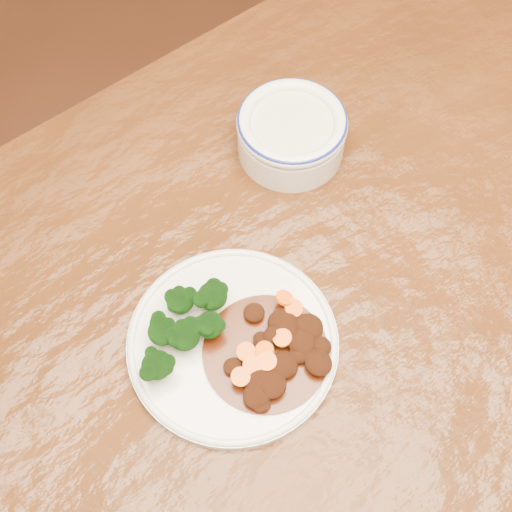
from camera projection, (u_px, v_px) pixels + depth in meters
ground at (300, 462)px, 1.48m from camera, size 4.00×4.00×0.00m
dining_table at (329, 338)px, 0.89m from camera, size 1.56×1.01×0.75m
dinner_plate at (233, 342)px, 0.79m from camera, size 0.24×0.24×0.01m
broccoli_florets at (185, 326)px, 0.77m from camera, size 0.12×0.08×0.04m
mince_stew at (277, 355)px, 0.77m from camera, size 0.14×0.14×0.03m
dip_bowl at (291, 132)px, 0.90m from camera, size 0.14×0.14×0.06m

